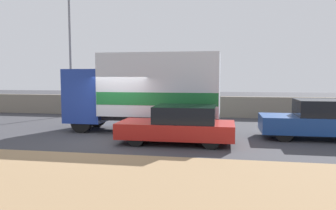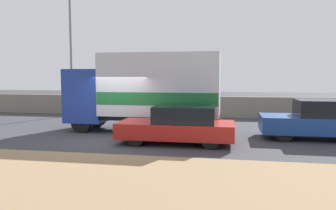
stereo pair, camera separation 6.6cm
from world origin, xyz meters
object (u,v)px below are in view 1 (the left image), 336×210
object	(u,v)px
street_lamp	(70,47)
car_sedan_second	(319,120)
car_hatchback	(179,125)
box_truck	(149,90)

from	to	relation	value
street_lamp	car_sedan_second	bearing A→B (deg)	-22.20
car_hatchback	street_lamp	bearing A→B (deg)	-42.38
car_sedan_second	car_hatchback	bearing A→B (deg)	18.55
street_lamp	car_sedan_second	distance (m)	14.91
street_lamp	car_hatchback	world-z (taller)	street_lamp
car_hatchback	car_sedan_second	bearing A→B (deg)	-161.45
street_lamp	car_sedan_second	xyz separation A→B (m)	(13.41, -5.47, -3.55)
car_hatchback	car_sedan_second	size ratio (longest dim) A/B	1.00
street_lamp	box_truck	bearing A→B (deg)	-38.13
car_hatchback	car_sedan_second	distance (m)	5.72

